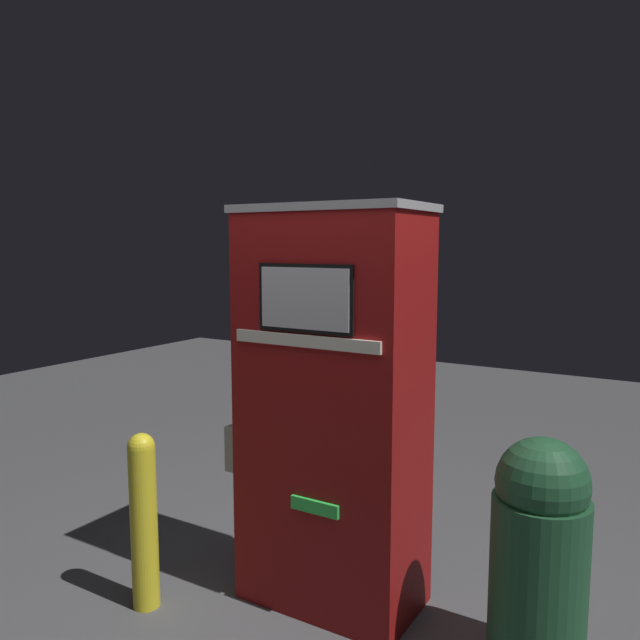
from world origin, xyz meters
The scene contains 4 objects.
ground_plane centered at (0.00, 0.00, 0.00)m, with size 14.00×14.00×0.00m, color #4C4C4F.
gas_pump centered at (0.00, 0.26, 1.05)m, with size 1.02×0.57×2.09m.
safety_bollard centered at (-0.81, -0.30, 0.49)m, with size 0.14×0.14×0.94m.
trash_bin centered at (1.06, 0.26, 0.54)m, with size 0.43×0.43×1.07m.
Camera 1 is at (1.57, -2.48, 1.90)m, focal length 35.00 mm.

